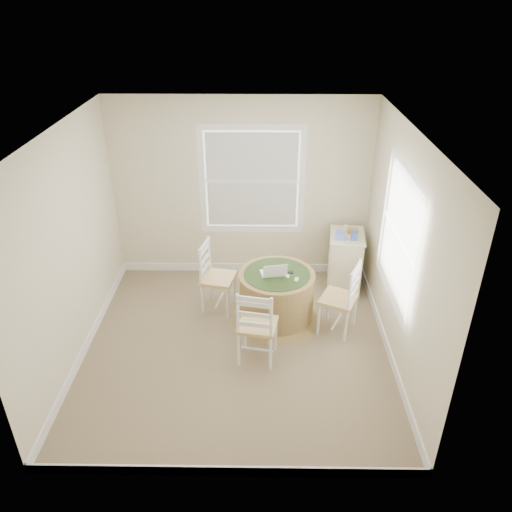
{
  "coord_description": "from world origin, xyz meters",
  "views": [
    {
      "loc": [
        0.29,
        -4.72,
        3.87
      ],
      "look_at": [
        0.22,
        0.45,
        1.0
      ],
      "focal_mm": 35.0,
      "sensor_mm": 36.0,
      "label": 1
    }
  ],
  "objects_px": {
    "chair_left": "(218,278)",
    "chair_right": "(339,298)",
    "round_table": "(276,295)",
    "chair_near": "(257,325)",
    "laptop": "(273,273)",
    "corner_chest": "(345,261)"
  },
  "relations": [
    {
      "from": "chair_left",
      "to": "chair_right",
      "type": "bearing_deg",
      "value": -94.69
    },
    {
      "from": "chair_left",
      "to": "laptop",
      "type": "relative_size",
      "value": 2.79
    },
    {
      "from": "round_table",
      "to": "chair_near",
      "type": "height_order",
      "value": "chair_near"
    },
    {
      "from": "chair_left",
      "to": "chair_near",
      "type": "relative_size",
      "value": 1.0
    },
    {
      "from": "round_table",
      "to": "chair_right",
      "type": "height_order",
      "value": "chair_right"
    },
    {
      "from": "laptop",
      "to": "corner_chest",
      "type": "relative_size",
      "value": 0.41
    },
    {
      "from": "laptop",
      "to": "round_table",
      "type": "bearing_deg",
      "value": -170.76
    },
    {
      "from": "chair_left",
      "to": "corner_chest",
      "type": "distance_m",
      "value": 1.82
    },
    {
      "from": "chair_near",
      "to": "chair_right",
      "type": "distance_m",
      "value": 1.12
    },
    {
      "from": "round_table",
      "to": "corner_chest",
      "type": "height_order",
      "value": "corner_chest"
    },
    {
      "from": "chair_right",
      "to": "laptop",
      "type": "bearing_deg",
      "value": -79.43
    },
    {
      "from": "chair_right",
      "to": "corner_chest",
      "type": "distance_m",
      "value": 1.05
    },
    {
      "from": "chair_right",
      "to": "chair_left",
      "type": "bearing_deg",
      "value": -81.6
    },
    {
      "from": "chair_right",
      "to": "laptop",
      "type": "xyz_separation_m",
      "value": [
        -0.79,
        0.21,
        0.23
      ]
    },
    {
      "from": "chair_right",
      "to": "corner_chest",
      "type": "relative_size",
      "value": 1.15
    },
    {
      "from": "corner_chest",
      "to": "chair_right",
      "type": "bearing_deg",
      "value": -96.39
    },
    {
      "from": "chair_near",
      "to": "laptop",
      "type": "relative_size",
      "value": 2.79
    },
    {
      "from": "chair_left",
      "to": "chair_right",
      "type": "distance_m",
      "value": 1.57
    },
    {
      "from": "chair_near",
      "to": "chair_right",
      "type": "relative_size",
      "value": 1.0
    },
    {
      "from": "round_table",
      "to": "laptop",
      "type": "relative_size",
      "value": 3.34
    },
    {
      "from": "chair_near",
      "to": "corner_chest",
      "type": "bearing_deg",
      "value": -117.13
    },
    {
      "from": "round_table",
      "to": "chair_right",
      "type": "bearing_deg",
      "value": -5.74
    }
  ]
}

